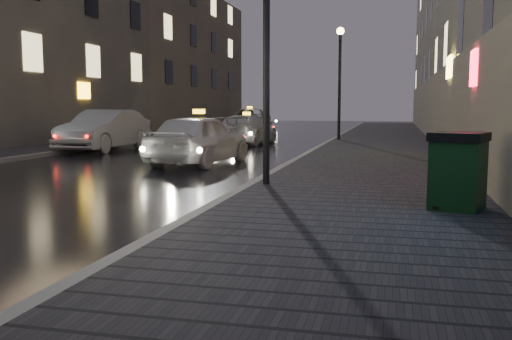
{
  "coord_description": "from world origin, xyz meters",
  "views": [
    {
      "loc": [
        4.42,
        -5.51,
        1.79
      ],
      "look_at": [
        2.48,
        2.48,
        0.85
      ],
      "focal_mm": 40.0,
      "sensor_mm": 36.0,
      "label": 1
    }
  ],
  "objects": [
    {
      "name": "sidewalk_far",
      "position": [
        -8.7,
        21.0,
        0.07
      ],
      "size": [
        2.4,
        58.0,
        0.15
      ],
      "primitive_type": "cube",
      "color": "black",
      "rests_on": "ground"
    },
    {
      "name": "taxi_far",
      "position": [
        -5.37,
        33.11,
        0.78
      ],
      "size": [
        3.32,
        5.93,
        1.57
      ],
      "primitive_type": "imported",
      "rotation": [
        0.0,
        0.0,
        0.13
      ],
      "color": "silver",
      "rests_on": "ground"
    },
    {
      "name": "curb",
      "position": [
        1.5,
        21.0,
        0.07
      ],
      "size": [
        0.2,
        58.0,
        0.15
      ],
      "primitive_type": "cube",
      "color": "slate",
      "rests_on": "ground"
    },
    {
      "name": "lamp_far",
      "position": [
        1.85,
        22.0,
        3.49
      ],
      "size": [
        0.36,
        0.36,
        5.28
      ],
      "color": "black",
      "rests_on": "sidewalk"
    },
    {
      "name": "sidewalk",
      "position": [
        3.9,
        21.0,
        0.07
      ],
      "size": [
        4.6,
        58.0,
        0.15
      ],
      "primitive_type": "cube",
      "color": "black",
      "rests_on": "ground"
    },
    {
      "name": "curb_far",
      "position": [
        -7.4,
        21.0,
        0.07
      ],
      "size": [
        0.2,
        58.0,
        0.15
      ],
      "primitive_type": "cube",
      "color": "slate",
      "rests_on": "ground"
    },
    {
      "name": "building_near",
      "position": [
        7.1,
        25.0,
        6.5
      ],
      "size": [
        1.8,
        50.0,
        13.0
      ],
      "primitive_type": "cube",
      "color": "#605B54",
      "rests_on": "ground"
    },
    {
      "name": "taxi_mid",
      "position": [
        -2.13,
        19.73,
        0.67
      ],
      "size": [
        2.14,
        4.71,
        1.34
      ],
      "primitive_type": "imported",
      "rotation": [
        0.0,
        0.0,
        3.08
      ],
      "color": "silver",
      "rests_on": "ground"
    },
    {
      "name": "taxi_near",
      "position": [
        -1.29,
        10.79,
        0.76
      ],
      "size": [
        2.28,
        4.66,
        1.53
      ],
      "primitive_type": "imported",
      "rotation": [
        0.0,
        0.0,
        3.03
      ],
      "color": "silver",
      "rests_on": "ground"
    },
    {
      "name": "building_far_c",
      "position": [
        -13.5,
        39.0,
        5.5
      ],
      "size": [
        6.0,
        22.0,
        11.0
      ],
      "primitive_type": "cube",
      "color": "#6B6051",
      "rests_on": "ground"
    },
    {
      "name": "lamp_near",
      "position": [
        1.85,
        6.0,
        3.49
      ],
      "size": [
        0.36,
        0.36,
        5.28
      ],
      "color": "black",
      "rests_on": "sidewalk"
    },
    {
      "name": "trash_bin",
      "position": [
        5.41,
        3.87,
        0.77
      ],
      "size": [
        1.02,
        1.02,
        1.22
      ],
      "rotation": [
        0.0,
        0.0,
        -0.35
      ],
      "color": "black",
      "rests_on": "sidewalk"
    },
    {
      "name": "car_left_mid",
      "position": [
        -6.67,
        14.91,
        0.8
      ],
      "size": [
        1.77,
        4.9,
        1.61
      ],
      "primitive_type": "imported",
      "rotation": [
        0.0,
        0.0,
        -0.01
      ],
      "color": "#A5A5AD",
      "rests_on": "ground"
    }
  ]
}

